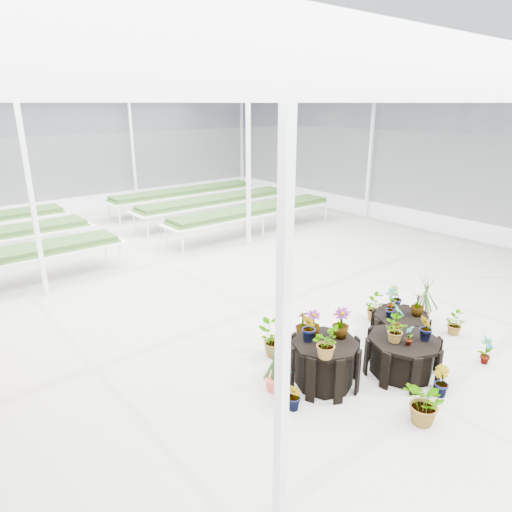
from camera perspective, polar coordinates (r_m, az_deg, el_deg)
ground_plane at (r=9.52m, az=0.03°, el=-7.54°), size 24.00×24.00×0.00m
greenhouse_shell at (r=8.76m, az=0.03°, el=5.78°), size 18.00×24.00×4.50m
steel_frame at (r=8.76m, az=0.03°, el=5.78°), size 18.00×24.00×4.50m
nursery_benches at (r=15.30m, az=-17.44°, el=3.46°), size 16.00×7.00×0.84m
plinth_tall at (r=7.34m, az=8.54°, el=-13.09°), size 1.38×1.38×0.73m
plinth_mid at (r=7.91m, az=17.82°, el=-11.80°), size 1.34×1.34×0.62m
plinth_low at (r=9.03m, az=17.57°, el=-8.40°), size 1.32×1.32×0.46m
nursery_plants at (r=8.01m, az=13.70°, el=-9.60°), size 4.36×3.40×1.22m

